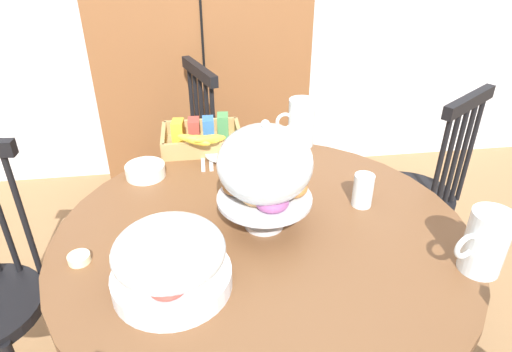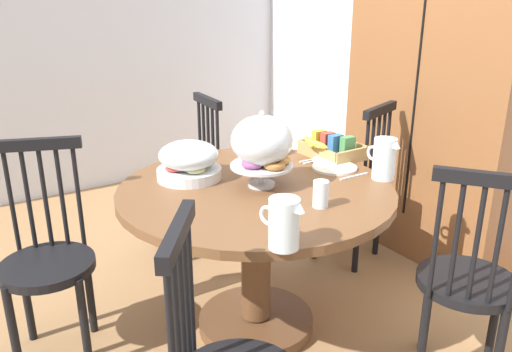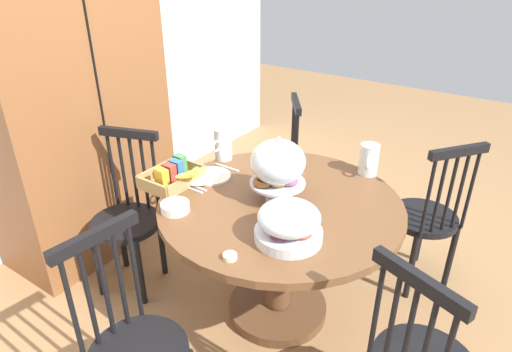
# 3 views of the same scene
# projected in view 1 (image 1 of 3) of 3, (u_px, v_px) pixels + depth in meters

# --- Properties ---
(wooden_armoire) EXTENTS (1.18, 0.60, 1.96)m
(wooden_armoire) POSITION_uv_depth(u_px,v_px,m) (201.00, 36.00, 2.44)
(wooden_armoire) COLOR brown
(wooden_armoire) RESTS_ON ground_plane
(dining_table) EXTENTS (1.24, 1.24, 0.74)m
(dining_table) POSITION_uv_depth(u_px,v_px,m) (263.00, 281.00, 1.44)
(dining_table) COLOR brown
(dining_table) RESTS_ON ground_plane
(windsor_chair_facing_door) EXTENTS (0.46, 0.46, 0.97)m
(windsor_chair_facing_door) POSITION_uv_depth(u_px,v_px,m) (413.00, 199.00, 2.01)
(windsor_chair_facing_door) COLOR black
(windsor_chair_facing_door) RESTS_ON ground_plane
(windsor_chair_far_side) EXTENTS (0.43, 0.43, 0.97)m
(windsor_chair_far_side) POSITION_uv_depth(u_px,v_px,m) (180.00, 174.00, 2.20)
(windsor_chair_far_side) COLOR black
(windsor_chair_far_side) RESTS_ON ground_plane
(pastry_stand_with_dome) EXTENTS (0.28, 0.28, 0.34)m
(pastry_stand_with_dome) POSITION_uv_depth(u_px,v_px,m) (265.00, 168.00, 1.26)
(pastry_stand_with_dome) COLOR silver
(pastry_stand_with_dome) RESTS_ON dining_table
(fruit_platter_covered) EXTENTS (0.30, 0.30, 0.18)m
(fruit_platter_covered) POSITION_uv_depth(u_px,v_px,m) (170.00, 260.00, 1.09)
(fruit_platter_covered) COLOR silver
(fruit_platter_covered) RESTS_ON dining_table
(orange_juice_pitcher) EXTENTS (0.19, 0.11, 0.18)m
(orange_juice_pitcher) POSITION_uv_depth(u_px,v_px,m) (485.00, 244.00, 1.15)
(orange_juice_pitcher) COLOR silver
(orange_juice_pitcher) RESTS_ON dining_table
(milk_pitcher) EXTENTS (0.19, 0.11, 0.19)m
(milk_pitcher) POSITION_uv_depth(u_px,v_px,m) (301.00, 124.00, 1.79)
(milk_pitcher) COLOR silver
(milk_pitcher) RESTS_ON dining_table
(cereal_basket) EXTENTS (0.32, 0.30, 0.12)m
(cereal_basket) POSITION_uv_depth(u_px,v_px,m) (202.00, 137.00, 1.79)
(cereal_basket) COLOR tan
(cereal_basket) RESTS_ON dining_table
(china_plate_large) EXTENTS (0.22, 0.22, 0.01)m
(china_plate_large) POSITION_uv_depth(u_px,v_px,m) (247.00, 157.00, 1.73)
(china_plate_large) COLOR white
(china_plate_large) RESTS_ON dining_table
(china_plate_small) EXTENTS (0.15, 0.15, 0.01)m
(china_plate_small) POSITION_uv_depth(u_px,v_px,m) (224.00, 153.00, 1.73)
(china_plate_small) COLOR white
(china_plate_small) RESTS_ON china_plate_large
(cereal_bowl) EXTENTS (0.14, 0.14, 0.04)m
(cereal_bowl) POSITION_uv_depth(u_px,v_px,m) (145.00, 171.00, 1.60)
(cereal_bowl) COLOR white
(cereal_bowl) RESTS_ON dining_table
(drinking_glass) EXTENTS (0.06, 0.06, 0.11)m
(drinking_glass) POSITION_uv_depth(u_px,v_px,m) (363.00, 190.00, 1.42)
(drinking_glass) COLOR silver
(drinking_glass) RESTS_ON dining_table
(butter_dish) EXTENTS (0.06, 0.06, 0.02)m
(butter_dish) POSITION_uv_depth(u_px,v_px,m) (79.00, 258.00, 1.21)
(butter_dish) COLOR beige
(butter_dish) RESTS_ON dining_table
(table_knife) EXTENTS (0.02, 0.17, 0.01)m
(table_knife) POSITION_uv_depth(u_px,v_px,m) (211.00, 160.00, 1.71)
(table_knife) COLOR silver
(table_knife) RESTS_ON dining_table
(dinner_fork) EXTENTS (0.02, 0.17, 0.01)m
(dinner_fork) POSITION_uv_depth(u_px,v_px,m) (203.00, 160.00, 1.71)
(dinner_fork) COLOR silver
(dinner_fork) RESTS_ON dining_table
(soup_spoon) EXTENTS (0.02, 0.17, 0.01)m
(soup_spoon) POSITION_uv_depth(u_px,v_px,m) (283.00, 156.00, 1.74)
(soup_spoon) COLOR silver
(soup_spoon) RESTS_ON dining_table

